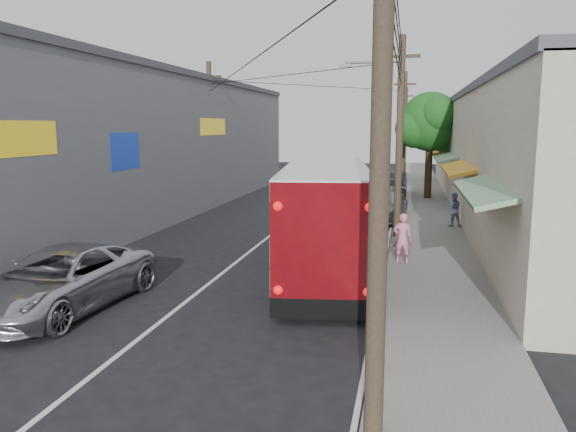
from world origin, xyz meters
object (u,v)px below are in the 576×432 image
(parked_suv, at_px, (383,204))
(pedestrian_near, at_px, (402,238))
(jeepney, at_px, (61,280))
(parked_car_mid, at_px, (391,190))
(parked_car_far, at_px, (392,184))
(pedestrian_far, at_px, (453,210))
(coach_bus, at_px, (326,213))

(parked_suv, relative_size, pedestrian_near, 3.07)
(jeepney, relative_size, parked_car_mid, 1.26)
(parked_car_mid, bearing_deg, parked_car_far, 91.38)
(parked_suv, bearing_deg, jeepney, -107.82)
(parked_suv, bearing_deg, pedestrian_far, -25.22)
(jeepney, bearing_deg, coach_bus, 50.46)
(parked_car_mid, xyz_separation_m, pedestrian_far, (3.00, -8.27, 0.12))
(parked_suv, distance_m, pedestrian_far, 3.78)
(parked_suv, bearing_deg, pedestrian_near, -76.63)
(parked_car_mid, distance_m, pedestrian_near, 15.66)
(parked_car_mid, relative_size, pedestrian_near, 2.68)
(parked_suv, relative_size, pedestrian_far, 3.36)
(coach_bus, relative_size, parked_suv, 2.37)
(coach_bus, relative_size, jeepney, 2.15)
(parked_suv, xyz_separation_m, pedestrian_far, (3.20, -2.01, 0.14))
(parked_car_mid, xyz_separation_m, pedestrian_near, (0.87, -15.64, 0.19))
(coach_bus, height_order, parked_car_mid, coach_bus)
(parked_suv, relative_size, parked_car_far, 1.08)
(pedestrian_near, distance_m, pedestrian_far, 7.67)
(parked_suv, distance_m, pedestrian_near, 9.44)
(coach_bus, height_order, pedestrian_far, coach_bus)
(jeepney, distance_m, parked_car_far, 26.13)
(pedestrian_near, bearing_deg, coach_bus, 4.07)
(coach_bus, xyz_separation_m, pedestrian_far, (4.61, 7.68, -0.88))
(pedestrian_near, bearing_deg, jeepney, 34.13)
(parked_suv, height_order, pedestrian_near, pedestrian_near)
(coach_bus, bearing_deg, parked_suv, 74.07)
(pedestrian_far, bearing_deg, parked_car_mid, -84.69)
(coach_bus, relative_size, pedestrian_near, 7.27)
(coach_bus, height_order, parked_suv, coach_bus)
(parked_car_mid, bearing_deg, pedestrian_far, -68.67)
(pedestrian_near, xyz_separation_m, pedestrian_far, (2.13, 7.37, -0.07))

